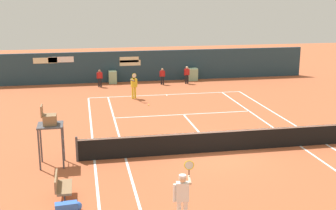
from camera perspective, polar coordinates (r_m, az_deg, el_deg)
name	(u,v)px	position (r m, az deg, el deg)	size (l,w,h in m)	color
ground_plane	(212,147)	(20.45, 5.67, -5.41)	(80.00, 80.00, 0.01)	#B25633
tennis_net	(216,141)	(19.77, 6.18, -4.56)	(12.10, 0.10, 1.07)	#4C4C51
sponsor_back_wall	(154,66)	(35.74, -1.83, 4.96)	(25.00, 1.02, 2.41)	#233D4C
umpire_chair	(50,125)	(18.41, -14.81, -2.43)	(1.00, 1.00, 2.52)	#47474C
player_bench	(62,185)	(15.72, -13.40, -9.90)	(0.54, 1.23, 0.88)	#38383D
equipment_bag	(69,207)	(14.97, -12.47, -12.57)	(0.86, 0.36, 0.32)	blue
player_on_baseline	(134,85)	(29.57, -4.37, 2.60)	(0.49, 0.79, 1.81)	yellow
player_near_side	(183,195)	(13.46, 1.87, -11.41)	(0.75, 0.69, 1.88)	white
ball_kid_centre_post	(162,75)	(34.18, -0.73, 3.82)	(0.42, 0.20, 1.27)	black
ball_kid_left_post	(187,74)	(34.56, 2.41, 4.01)	(0.45, 0.21, 1.36)	black
ball_kid_right_post	(100,77)	(33.66, -8.69, 3.54)	(0.44, 0.18, 1.31)	black
tennis_ball_near_service_line	(149,105)	(27.91, -2.47, 0.01)	(0.07, 0.07, 0.07)	#CCE033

